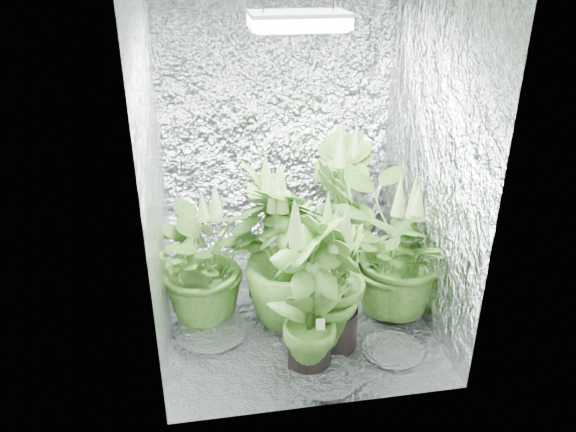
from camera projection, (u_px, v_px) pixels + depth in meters
The scene contains 12 objects.
ground at pixel (296, 315), 3.65m from camera, with size 1.60×1.60×0.00m, color silver.
walls at pixel (297, 172), 3.21m from camera, with size 1.62×1.62×2.00m.
grow_lamp at pixel (298, 21), 2.85m from camera, with size 0.50×0.30×0.22m.
plant_a at pixel (204, 260), 3.46m from camera, with size 0.94×0.94×0.89m.
plant_b at pixel (267, 233), 3.68m from camera, with size 0.63×0.63×1.02m.
plant_c at pixel (341, 206), 4.00m from camera, with size 0.71×0.71×1.07m.
plant_d at pixel (286, 255), 3.41m from camera, with size 0.72×0.72×1.01m.
plant_e at pixel (396, 253), 3.47m from camera, with size 0.89×0.89×0.96m.
plant_f at pixel (311, 295), 3.00m from camera, with size 0.70×0.70×1.05m.
plant_g at pixel (334, 283), 3.20m from camera, with size 0.50×0.50×0.98m.
circulation_fan at pixel (359, 243), 4.18m from camera, with size 0.16×0.34×0.39m.
plant_label at pixel (320, 326), 3.06m from camera, with size 0.05×0.01×0.08m, color white.
Camera 1 is at (-0.54, -2.95, 2.18)m, focal length 35.00 mm.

